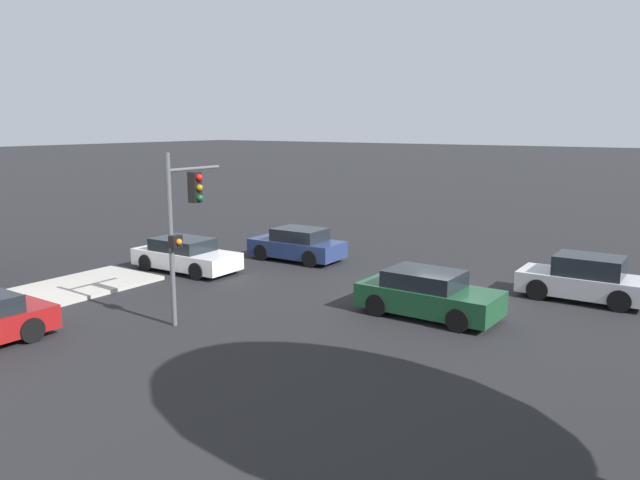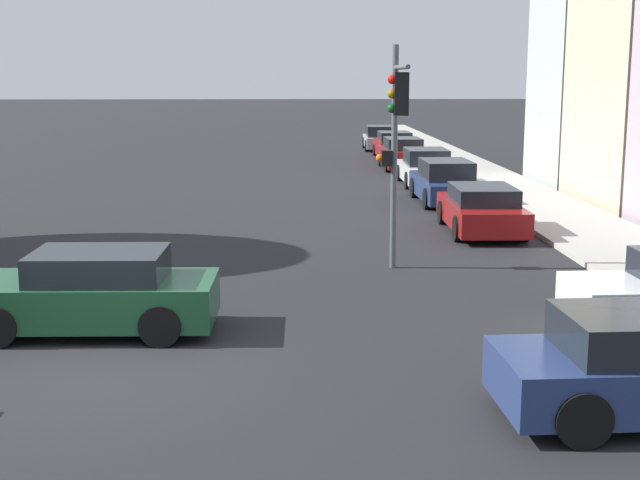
{
  "view_description": "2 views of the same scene",
  "coord_description": "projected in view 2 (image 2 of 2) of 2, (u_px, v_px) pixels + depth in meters",
  "views": [
    {
      "loc": [
        -8.07,
        19.22,
        5.8
      ],
      "look_at": [
        2.93,
        2.99,
        2.13
      ],
      "focal_mm": 35.0,
      "sensor_mm": 36.0,
      "label": 1
    },
    {
      "loc": [
        2.85,
        -12.71,
        4.35
      ],
      "look_at": [
        3.44,
        3.89,
        1.27
      ],
      "focal_mm": 50.0,
      "sensor_mm": 36.0,
      "label": 2
    }
  ],
  "objects": [
    {
      "name": "sidewalk_strip",
      "position": [
        448.0,
        158.0,
        46.56
      ],
      "size": [
        3.16,
        60.0,
        0.13
      ],
      "color": "#ADA89E",
      "rests_on": "ground_plane"
    },
    {
      "name": "parked_car_3",
      "position": [
        402.0,
        154.0,
        41.6
      ],
      "size": [
        1.94,
        4.53,
        1.47
      ],
      "rotation": [
        0.0,
        0.0,
        1.58
      ],
      "color": "maroon",
      "rests_on": "ground_plane"
    },
    {
      "name": "parked_car_0",
      "position": [
        482.0,
        210.0,
        24.83
      ],
      "size": [
        2.05,
        4.61,
        1.33
      ],
      "rotation": [
        0.0,
        0.0,
        1.55
      ],
      "color": "maroon",
      "rests_on": "ground_plane"
    },
    {
      "name": "traffic_signal",
      "position": [
        395.0,
        126.0,
        19.32
      ],
      "size": [
        0.56,
        2.2,
        5.01
      ],
      "rotation": [
        0.0,
        0.0,
        3.15
      ],
      "color": "#515456",
      "rests_on": "ground_plane"
    },
    {
      "name": "parked_car_4",
      "position": [
        394.0,
        145.0,
        47.13
      ],
      "size": [
        1.94,
        4.47,
        1.39
      ],
      "rotation": [
        0.0,
        0.0,
        1.57
      ],
      "color": "maroon",
      "rests_on": "ground_plane"
    },
    {
      "name": "parked_car_1",
      "position": [
        445.0,
        183.0,
        30.49
      ],
      "size": [
        1.94,
        4.66,
        1.49
      ],
      "rotation": [
        0.0,
        0.0,
        1.58
      ],
      "color": "navy",
      "rests_on": "ground_plane"
    },
    {
      "name": "parked_car_5",
      "position": [
        380.0,
        138.0,
        52.29
      ],
      "size": [
        1.95,
        4.28,
        1.41
      ],
      "rotation": [
        0.0,
        0.0,
        1.54
      ],
      "color": "#B7B7BC",
      "rests_on": "ground_plane"
    },
    {
      "name": "crossing_car_1",
      "position": [
        92.0,
        293.0,
        15.2
      ],
      "size": [
        4.28,
        2.03,
        1.41
      ],
      "rotation": [
        0.0,
        0.0,
        3.12
      ],
      "color": "#194728",
      "rests_on": "ground_plane"
    },
    {
      "name": "ground_plane",
      "position": [
        97.0,
        373.0,
        13.18
      ],
      "size": [
        300.0,
        300.0,
        0.0
      ],
      "primitive_type": "plane",
      "color": "black"
    },
    {
      "name": "parked_car_2",
      "position": [
        425.0,
        168.0,
        35.59
      ],
      "size": [
        1.96,
        4.44,
        1.46
      ],
      "rotation": [
        0.0,
        0.0,
        1.56
      ],
      "color": "silver",
      "rests_on": "ground_plane"
    }
  ]
}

